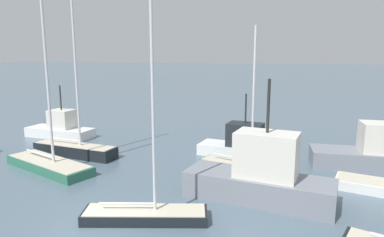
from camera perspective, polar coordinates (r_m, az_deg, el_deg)
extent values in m
plane|color=slate|center=(17.28, -15.02, -16.99)|extent=(600.00, 600.00, 0.00)
cube|color=black|center=(28.79, -18.84, -5.01)|extent=(7.17, 1.98, 0.88)
cube|color=beige|center=(28.68, -18.90, -4.12)|extent=(6.88, 1.84, 0.04)
cylinder|color=silver|center=(27.46, -18.73, 7.62)|extent=(0.17, 0.17, 11.72)
cylinder|color=silver|center=(29.28, -20.44, -3.26)|extent=(3.20, 0.30, 0.14)
cube|color=#2D6B51|center=(23.61, 8.66, -8.28)|extent=(6.52, 3.18, 0.62)
cube|color=beige|center=(23.51, 8.68, -7.52)|extent=(6.24, 2.99, 0.04)
cylinder|color=silver|center=(22.31, 10.17, 3.34)|extent=(0.15, 0.15, 9.05)
cylinder|color=silver|center=(23.81, 6.72, -6.40)|extent=(2.78, 0.87, 0.12)
cube|color=#2D6B51|center=(26.08, -22.62, -7.17)|extent=(7.76, 4.15, 0.62)
cube|color=beige|center=(25.98, -22.68, -6.48)|extent=(7.43, 3.90, 0.04)
cylinder|color=silver|center=(24.50, -22.86, 5.74)|extent=(0.18, 0.18, 11.12)
cylinder|color=silver|center=(26.80, -23.94, -5.33)|extent=(3.26, 1.07, 0.14)
cube|color=black|center=(17.36, -7.76, -15.63)|extent=(6.16, 3.46, 0.51)
cube|color=beige|center=(17.24, -7.78, -14.81)|extent=(5.89, 3.26, 0.04)
cylinder|color=silver|center=(15.62, -6.55, 4.12)|extent=(0.14, 0.14, 11.29)
cylinder|color=silver|center=(17.25, -10.74, -13.69)|extent=(2.57, 1.00, 0.11)
cube|color=gray|center=(27.48, 28.25, -6.08)|extent=(9.04, 3.85, 1.23)
cube|color=white|center=(35.75, -21.03, -2.16)|extent=(6.70, 2.34, 0.91)
cube|color=silver|center=(35.28, -20.77, -0.08)|extent=(2.21, 1.76, 1.78)
cylinder|color=#262626|center=(34.98, -20.99, 3.24)|extent=(0.13, 0.13, 2.34)
cube|color=gray|center=(19.55, 10.84, -11.18)|extent=(8.23, 3.22, 1.41)
cube|color=silver|center=(18.85, 12.24, -5.89)|extent=(3.38, 2.20, 2.43)
cylinder|color=#262626|center=(18.29, 12.56, 2.03)|extent=(0.16, 0.16, 2.82)
cube|color=white|center=(27.45, 8.04, -5.33)|extent=(6.71, 2.75, 0.85)
cube|color=#1E2328|center=(27.03, 8.78, -2.68)|extent=(2.79, 1.92, 1.81)
cylinder|color=#262626|center=(26.64, 8.91, 1.62)|extent=(0.13, 0.13, 2.30)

